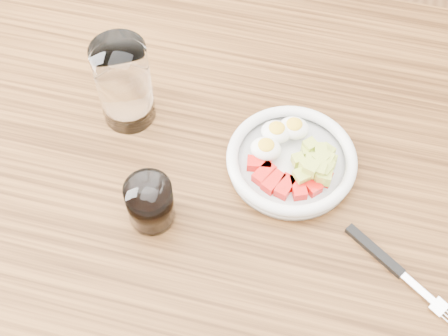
{
  "coord_description": "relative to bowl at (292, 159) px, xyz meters",
  "views": [
    {
      "loc": [
        0.11,
        -0.45,
        1.55
      ],
      "look_at": [
        -0.01,
        0.01,
        0.8
      ],
      "focal_mm": 50.0,
      "sensor_mm": 36.0,
      "label": 1
    }
  ],
  "objects": [
    {
      "name": "dining_table",
      "position": [
        -0.08,
        -0.06,
        -0.12
      ],
      "size": [
        1.5,
        0.9,
        0.77
      ],
      "color": "brown",
      "rests_on": "ground"
    },
    {
      "name": "fork",
      "position": [
        0.16,
        -0.12,
        -0.01
      ],
      "size": [
        0.17,
        0.12,
        0.01
      ],
      "color": "black",
      "rests_on": "dining_table"
    },
    {
      "name": "bowl",
      "position": [
        0.0,
        0.0,
        0.0
      ],
      "size": [
        0.19,
        0.19,
        0.05
      ],
      "color": "white",
      "rests_on": "dining_table"
    },
    {
      "name": "coffee_glass",
      "position": [
        -0.17,
        -0.13,
        0.02
      ],
      "size": [
        0.07,
        0.07,
        0.07
      ],
      "color": "white",
      "rests_on": "dining_table"
    },
    {
      "name": "water_glass",
      "position": [
        -0.26,
        0.03,
        0.05
      ],
      "size": [
        0.08,
        0.08,
        0.14
      ],
      "primitive_type": "cylinder",
      "color": "white",
      "rests_on": "dining_table"
    }
  ]
}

